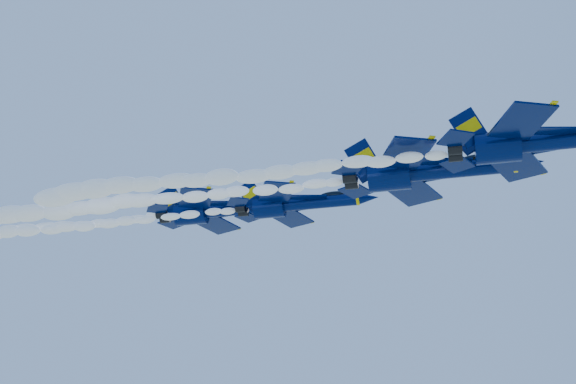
% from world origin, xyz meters
% --- Properties ---
extents(jet_lead, '(19.57, 16.05, 7.27)m').
position_xyz_m(jet_lead, '(21.28, -11.17, 151.46)').
color(jet_lead, '#000C3C').
extents(smoke_trail_jet_lead, '(42.63, 2.18, 1.96)m').
position_xyz_m(smoke_trail_jet_lead, '(-8.40, -11.17, 151.03)').
color(smoke_trail_jet_lead, white).
extents(jet_second, '(20.08, 16.47, 7.46)m').
position_xyz_m(jet_second, '(10.75, -5.56, 152.24)').
color(jet_second, '#000C3C').
extents(smoke_trail_jet_second, '(42.63, 2.24, 2.01)m').
position_xyz_m(smoke_trail_jet_second, '(-19.15, -5.56, 151.80)').
color(smoke_trail_jet_second, white).
extents(jet_third, '(17.09, 14.02, 6.35)m').
position_xyz_m(jet_third, '(-5.10, 5.16, 154.77)').
color(jet_third, '#000C3C').
extents(smoke_trail_jet_third, '(42.63, 1.90, 1.71)m').
position_xyz_m(smoke_trail_jet_third, '(-33.72, 5.16, 154.37)').
color(smoke_trail_jet_third, white).
extents(jet_fourth, '(19.40, 15.92, 7.21)m').
position_xyz_m(jet_fourth, '(-16.90, 11.96, 157.94)').
color(jet_fourth, '#000C3C').
extents(smoke_trail_jet_fourth, '(42.63, 2.16, 1.95)m').
position_xyz_m(smoke_trail_jet_fourth, '(-46.50, 11.96, 157.52)').
color(smoke_trail_jet_fourth, white).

